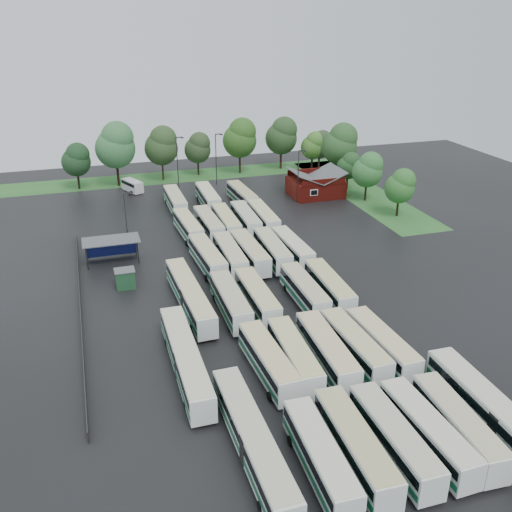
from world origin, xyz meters
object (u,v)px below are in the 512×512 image
object	(u,v)px
artic_bus_east	(497,418)
minibus	(132,185)
artic_bus_west_a	(253,440)
brick_building	(315,187)

from	to	relation	value
artic_bus_east	minibus	distance (m)	85.79
artic_bus_west_a	artic_bus_east	bearing A→B (deg)	-10.97
brick_building	artic_bus_west_a	distance (m)	73.36
artic_bus_east	minibus	xyz separation A→B (m)	(-22.65, 82.75, -0.55)
artic_bus_east	minibus	world-z (taller)	artic_bus_east
brick_building	artic_bus_west_a	bearing A→B (deg)	-116.81
artic_bus_east	minibus	bearing A→B (deg)	106.21
artic_bus_west_a	brick_building	bearing A→B (deg)	62.54
artic_bus_east	minibus	size ratio (longest dim) A/B	3.12
artic_bus_west_a	artic_bus_east	size ratio (longest dim) A/B	0.95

